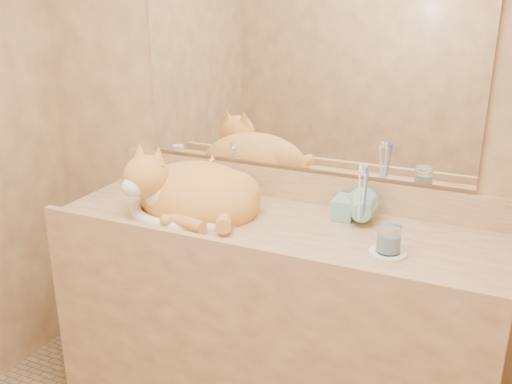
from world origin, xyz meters
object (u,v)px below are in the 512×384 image
at_px(cat, 191,190).
at_px(water_glass, 389,239).
at_px(sink_basin, 189,193).
at_px(soap_dispenser, 341,200).
at_px(toothbrush_cup, 361,215).
at_px(vanity_counter, 271,326).

height_order(cat, water_glass, cat).
relative_size(sink_basin, soap_dispenser, 2.71).
height_order(sink_basin, toothbrush_cup, sink_basin).
xyz_separation_m(sink_basin, cat, (0.01, -0.00, 0.01)).
xyz_separation_m(soap_dispenser, water_glass, (0.21, -0.19, -0.03)).
relative_size(vanity_counter, sink_basin, 3.45).
bearing_deg(toothbrush_cup, soap_dispenser, 160.42).
xyz_separation_m(sink_basin, toothbrush_cup, (0.63, 0.10, -0.02)).
relative_size(cat, water_glass, 5.41).
xyz_separation_m(sink_basin, water_glass, (0.76, -0.06, -0.02)).
relative_size(soap_dispenser, toothbrush_cup, 1.43).
distance_m(sink_basin, cat, 0.02).
xyz_separation_m(vanity_counter, cat, (-0.32, -0.02, 0.51)).
relative_size(toothbrush_cup, water_glass, 1.34).
xyz_separation_m(vanity_counter, toothbrush_cup, (0.30, 0.08, 0.48)).
distance_m(cat, soap_dispenser, 0.55).
bearing_deg(vanity_counter, water_glass, -10.66).
relative_size(sink_basin, cat, 0.96).
bearing_deg(soap_dispenser, cat, -167.81).
relative_size(vanity_counter, soap_dispenser, 9.36).
distance_m(soap_dispenser, water_glass, 0.29).
xyz_separation_m(sink_basin, soap_dispenser, (0.55, 0.13, 0.01)).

